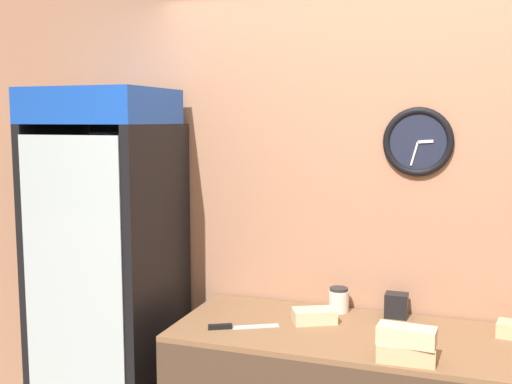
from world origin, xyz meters
The scene contains 8 objects.
wall_back centered at (0.00, 1.30, 1.35)m, with size 5.20×0.09×2.70m.
beverage_cooler centered at (-1.44, 0.98, 1.08)m, with size 0.66×0.64×2.01m.
sandwich_stack_bottom centered at (0.14, 0.63, 0.91)m, with size 0.23×0.11×0.07m.
sandwich_stack_middle centered at (0.14, 0.63, 0.98)m, with size 0.24×0.12×0.07m.
sandwich_flat_left centered at (-0.32, 0.97, 0.91)m, with size 0.23×0.19×0.07m.
chefs_knife centered at (-0.66, 0.77, 0.88)m, with size 0.31×0.19×0.02m.
condiment_jar centered at (-0.24, 1.18, 0.93)m, with size 0.10×0.10×0.12m.
napkin_dispenser centered at (0.04, 1.18, 0.93)m, with size 0.11×0.09×0.12m.
Camera 1 is at (0.33, -1.77, 1.85)m, focal length 42.00 mm.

